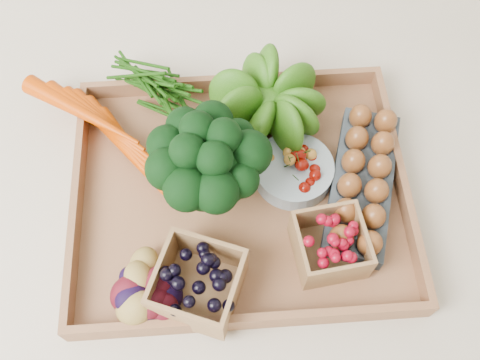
{
  "coord_description": "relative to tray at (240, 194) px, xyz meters",
  "views": [
    {
      "loc": [
        -0.03,
        -0.4,
        0.82
      ],
      "look_at": [
        0.0,
        0.0,
        0.06
      ],
      "focal_mm": 40.0,
      "sensor_mm": 36.0,
      "label": 1
    }
  ],
  "objects": [
    {
      "name": "ground",
      "position": [
        0.0,
        0.0,
        -0.01
      ],
      "size": [
        4.0,
        4.0,
        0.0
      ],
      "primitive_type": "plane",
      "color": "beige",
      "rests_on": "ground"
    },
    {
      "name": "broccoli",
      "position": [
        -0.05,
        -0.01,
        0.08
      ],
      "size": [
        0.18,
        0.18,
        0.14
      ],
      "primitive_type": null,
      "color": "black",
      "rests_on": "tray"
    },
    {
      "name": "punnet_blackberry",
      "position": [
        -0.07,
        -0.17,
        0.05
      ],
      "size": [
        0.15,
        0.15,
        0.08
      ],
      "primitive_type": "cube",
      "rotation": [
        0.0,
        0.0,
        -0.37
      ],
      "color": "black",
      "rests_on": "tray"
    },
    {
      "name": "egg_carton",
      "position": [
        0.2,
        -0.01,
        0.02
      ],
      "size": [
        0.17,
        0.29,
        0.03
      ],
      "primitive_type": "cube",
      "rotation": [
        0.0,
        0.0,
        -0.3
      ],
      "color": "#3B454C",
      "rests_on": "tray"
    },
    {
      "name": "punnet_raspberry",
      "position": [
        0.13,
        -0.12,
        0.04
      ],
      "size": [
        0.12,
        0.12,
        0.07
      ],
      "primitive_type": "cube",
      "rotation": [
        0.0,
        0.0,
        0.12
      ],
      "color": "maroon",
      "rests_on": "tray"
    },
    {
      "name": "tray",
      "position": [
        0.0,
        0.0,
        0.0
      ],
      "size": [
        0.55,
        0.45,
        0.01
      ],
      "primitive_type": "cube",
      "color": "#8E5E3B",
      "rests_on": "ground"
    },
    {
      "name": "cherry_bowl",
      "position": [
        0.09,
        0.03,
        0.03
      ],
      "size": [
        0.13,
        0.13,
        0.04
      ],
      "primitive_type": "cylinder",
      "color": "#8C9EA5",
      "rests_on": "tray"
    },
    {
      "name": "lettuce",
      "position": [
        0.06,
        0.14,
        0.08
      ],
      "size": [
        0.14,
        0.14,
        0.14
      ],
      "primitive_type": "sphere",
      "color": "#1A470B",
      "rests_on": "tray"
    },
    {
      "name": "carrots",
      "position": [
        -0.2,
        0.11,
        0.04
      ],
      "size": [
        0.24,
        0.17,
        0.06
      ],
      "primitive_type": null,
      "color": "#C03A00",
      "rests_on": "tray"
    },
    {
      "name": "potatoes",
      "position": [
        -0.15,
        -0.17,
        0.05
      ],
      "size": [
        0.14,
        0.14,
        0.08
      ],
      "primitive_type": null,
      "color": "#430A13",
      "rests_on": "tray"
    }
  ]
}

